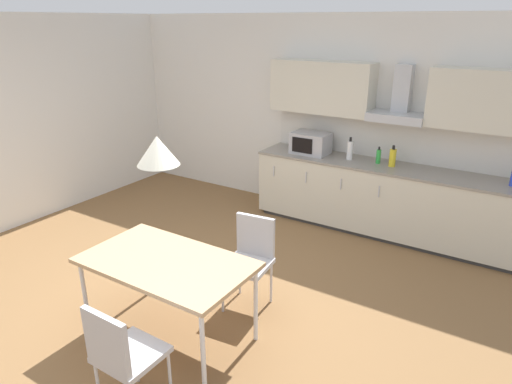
% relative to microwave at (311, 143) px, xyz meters
% --- Properties ---
extents(ground_plane, '(8.85, 8.93, 0.02)m').
position_rel_microwave_xyz_m(ground_plane, '(-0.11, -2.67, -1.04)').
color(ground_plane, brown).
extents(wall_back, '(7.08, 0.10, 2.65)m').
position_rel_microwave_xyz_m(wall_back, '(-0.11, 0.36, 0.29)').
color(wall_back, silver).
rests_on(wall_back, ground_plane).
extents(kitchen_counter, '(3.38, 0.64, 0.89)m').
position_rel_microwave_xyz_m(kitchen_counter, '(1.07, 0.00, -0.58)').
color(kitchen_counter, '#333333').
rests_on(kitchen_counter, ground_plane).
extents(backsplash_tile, '(3.36, 0.02, 0.49)m').
position_rel_microwave_xyz_m(backsplash_tile, '(1.07, 0.30, 0.11)').
color(backsplash_tile, silver).
rests_on(backsplash_tile, kitchen_counter).
extents(upper_wall_cabinets, '(3.36, 0.40, 0.66)m').
position_rel_microwave_xyz_m(upper_wall_cabinets, '(1.07, 0.14, 0.71)').
color(upper_wall_cabinets, beige).
extents(microwave, '(0.48, 0.35, 0.28)m').
position_rel_microwave_xyz_m(microwave, '(0.00, 0.00, 0.00)').
color(microwave, '#ADADB2').
rests_on(microwave, kitchen_counter).
extents(bottle_white, '(0.08, 0.08, 0.29)m').
position_rel_microwave_xyz_m(bottle_white, '(0.55, 0.01, -0.02)').
color(bottle_white, white).
rests_on(bottle_white, kitchen_counter).
extents(bottle_green, '(0.06, 0.06, 0.21)m').
position_rel_microwave_xyz_m(bottle_green, '(0.91, 0.04, -0.05)').
color(bottle_green, green).
rests_on(bottle_green, kitchen_counter).
extents(bottle_yellow, '(0.08, 0.08, 0.26)m').
position_rel_microwave_xyz_m(bottle_yellow, '(1.09, 0.01, -0.03)').
color(bottle_yellow, yellow).
rests_on(bottle_yellow, kitchen_counter).
extents(dining_table, '(1.39, 0.82, 0.74)m').
position_rel_microwave_xyz_m(dining_table, '(0.18, -3.00, -0.34)').
color(dining_table, tan).
rests_on(dining_table, ground_plane).
extents(chair_far_right, '(0.44, 0.44, 0.87)m').
position_rel_microwave_xyz_m(chair_far_right, '(0.49, -2.21, -0.50)').
color(chair_far_right, '#B2B2B7').
rests_on(chair_far_right, ground_plane).
extents(chair_near_right, '(0.40, 0.40, 0.87)m').
position_rel_microwave_xyz_m(chair_near_right, '(0.50, -3.79, -0.50)').
color(chair_near_right, '#B2B2B7').
rests_on(chair_near_right, ground_plane).
extents(pendant_lamp, '(0.32, 0.32, 0.22)m').
position_rel_microwave_xyz_m(pendant_lamp, '(0.18, -3.00, 0.63)').
color(pendant_lamp, silver).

